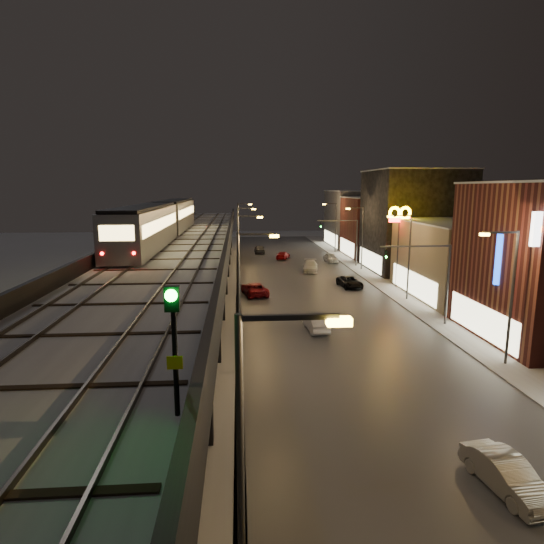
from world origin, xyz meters
name	(u,v)px	position (x,y,z in m)	size (l,w,h in m)	color
ground	(261,517)	(0.00, 0.00, 0.00)	(220.00, 220.00, 0.00)	silver
road_surface	(312,293)	(7.50, 35.00, 0.03)	(17.00, 120.00, 0.06)	#46474D
sidewalk_right	(398,291)	(17.50, 35.00, 0.07)	(4.00, 120.00, 0.14)	#9FA1A8
under_viaduct_pavement	(191,295)	(-6.00, 35.00, 0.03)	(11.00, 120.00, 0.06)	#9FA1A8
elevated_viaduct	(186,248)	(-6.00, 31.84, 5.62)	(9.00, 100.00, 6.30)	black
viaduct_trackbed	(186,241)	(-6.01, 31.97, 6.39)	(8.40, 100.00, 0.32)	#B2B7C1
viaduct_parapet_streetside	(229,236)	(-1.65, 32.00, 6.85)	(0.30, 100.00, 1.10)	black
viaduct_parapet_far	(142,236)	(-10.35, 32.00, 6.85)	(0.30, 100.00, 1.10)	black
building_c	(469,260)	(23.99, 32.00, 4.08)	(12.20, 15.20, 8.16)	#81725C
building_d	(414,221)	(23.99, 48.00, 7.08)	(12.20, 13.20, 14.16)	black
building_e	(382,227)	(23.99, 62.00, 5.08)	(12.20, 12.20, 10.16)	brown
building_f	(360,219)	(23.99, 76.00, 5.58)	(12.20, 16.20, 11.16)	#505055
streetlight_left_0	(252,471)	(-0.43, -5.00, 5.24)	(2.57, 0.28, 9.00)	#38383A
streetlight_left_1	(243,293)	(-0.43, 13.00, 5.24)	(2.57, 0.28, 9.00)	#38383A
streetlight_right_1	(509,289)	(16.73, 13.00, 5.24)	(2.56, 0.28, 9.00)	#38383A
streetlight_left_2	(241,253)	(-0.43, 31.00, 5.24)	(2.57, 0.28, 9.00)	#38383A
streetlight_right_2	(407,251)	(16.73, 31.00, 5.24)	(2.56, 0.28, 9.00)	#38383A
streetlight_left_3	(240,235)	(-0.43, 49.00, 5.24)	(2.57, 0.28, 9.00)	#38383A
streetlight_right_3	(361,234)	(16.73, 49.00, 5.24)	(2.56, 0.28, 9.00)	#38383A
streetlight_left_4	(240,225)	(-0.43, 67.00, 5.24)	(2.57, 0.28, 9.00)	#38383A
streetlight_right_4	(334,224)	(16.73, 67.00, 5.24)	(2.56, 0.28, 9.00)	#38383A
traffic_light_rig_a	(435,274)	(15.84, 22.00, 4.50)	(6.10, 0.34, 7.00)	#38383A
traffic_light_rig_b	(349,237)	(15.84, 52.00, 4.50)	(6.10, 0.34, 7.00)	#38383A
subway_train	(163,220)	(-8.50, 33.81, 8.41)	(3.01, 36.92, 3.60)	gray
rail_signal	(173,325)	(-2.10, -4.93, 8.75)	(0.35, 0.43, 3.00)	black
car_near_white	(316,323)	(5.62, 21.27, 0.69)	(1.46, 4.20, 1.38)	#B9BAC7
car_mid_silver	(254,289)	(1.02, 34.26, 0.69)	(2.30, 4.99, 1.39)	maroon
car_mid_dark	(283,256)	(6.67, 59.70, 0.62)	(1.73, 4.25, 1.23)	#97090D
car_far_white	(260,249)	(3.12, 66.72, 0.75)	(1.77, 4.41, 1.50)	#444547
car_onc_silver	(507,476)	(9.57, 0.68, 0.68)	(1.43, 4.10, 1.35)	gray
car_onc_dark	(350,283)	(12.42, 37.30, 0.64)	(2.14, 4.64, 1.29)	black
car_onc_white	(310,267)	(9.41, 48.07, 0.74)	(2.07, 5.08, 1.48)	silver
car_onc_red	(331,258)	(13.95, 55.99, 0.70)	(1.66, 4.12, 1.40)	white
sign_mcdonalds	(399,222)	(18.00, 37.09, 7.73)	(2.85, 0.70, 9.59)	#38383A
sign_carwash	(507,269)	(18.50, 16.21, 5.96)	(1.63, 0.35, 8.44)	#38383A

